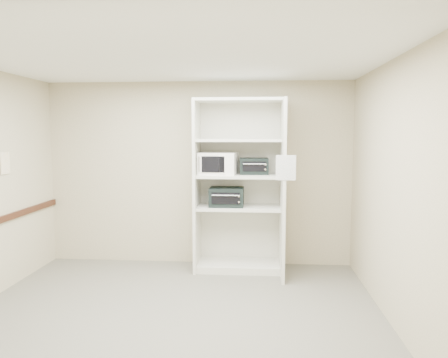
# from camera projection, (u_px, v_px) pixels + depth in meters

# --- Properties ---
(floor) EXTENTS (4.50, 4.00, 0.01)m
(floor) POSITION_uv_depth(u_px,v_px,m) (174.00, 317.00, 4.64)
(floor) COLOR #5E5B4F
(floor) RESTS_ON ground
(ceiling) EXTENTS (4.50, 4.00, 0.01)m
(ceiling) POSITION_uv_depth(u_px,v_px,m) (170.00, 58.00, 4.36)
(ceiling) COLOR white
(wall_back) EXTENTS (4.50, 0.02, 2.70)m
(wall_back) POSITION_uv_depth(u_px,v_px,m) (198.00, 174.00, 6.49)
(wall_back) COLOR #C7B497
(wall_back) RESTS_ON ground
(wall_front) EXTENTS (4.50, 0.02, 2.70)m
(wall_front) POSITION_uv_depth(u_px,v_px,m) (104.00, 237.00, 2.52)
(wall_front) COLOR #C7B497
(wall_front) RESTS_ON ground
(wall_right) EXTENTS (0.02, 4.00, 2.70)m
(wall_right) POSITION_uv_depth(u_px,v_px,m) (396.00, 194.00, 4.33)
(wall_right) COLOR #C7B497
(wall_right) RESTS_ON ground
(shelving_unit) EXTENTS (1.24, 0.92, 2.42)m
(shelving_unit) POSITION_uv_depth(u_px,v_px,m) (242.00, 191.00, 6.16)
(shelving_unit) COLOR beige
(shelving_unit) RESTS_ON floor
(microwave) EXTENTS (0.55, 0.44, 0.31)m
(microwave) POSITION_uv_depth(u_px,v_px,m) (218.00, 163.00, 6.13)
(microwave) COLOR white
(microwave) RESTS_ON shelving_unit
(toaster_oven_upper) EXTENTS (0.41, 0.32, 0.23)m
(toaster_oven_upper) POSITION_uv_depth(u_px,v_px,m) (254.00, 166.00, 6.16)
(toaster_oven_upper) COLOR black
(toaster_oven_upper) RESTS_ON shelving_unit
(toaster_oven_lower) EXTENTS (0.48, 0.36, 0.27)m
(toaster_oven_lower) POSITION_uv_depth(u_px,v_px,m) (227.00, 197.00, 6.15)
(toaster_oven_lower) COLOR black
(toaster_oven_lower) RESTS_ON shelving_unit
(paper_sign) EXTENTS (0.24, 0.01, 0.31)m
(paper_sign) POSITION_uv_depth(u_px,v_px,m) (286.00, 168.00, 5.45)
(paper_sign) COLOR white
(paper_sign) RESTS_ON shelving_unit
(wall_poster) EXTENTS (0.01, 0.19, 0.27)m
(wall_poster) POSITION_uv_depth(u_px,v_px,m) (5.00, 163.00, 5.39)
(wall_poster) COLOR white
(wall_poster) RESTS_ON wall_left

